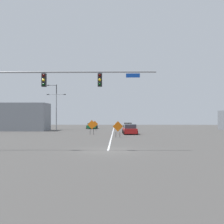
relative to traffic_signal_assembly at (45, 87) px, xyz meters
name	(u,v)px	position (x,y,z in m)	size (l,w,h in m)	color
ground	(108,151)	(4.99, 0.01, -5.09)	(126.47, 126.47, 0.00)	#4C4947
road_centre_stripe	(114,129)	(4.99, 35.14, -5.08)	(0.16, 70.26, 0.01)	white
traffic_signal_assembly	(45,87)	(0.00, 0.00, 0.00)	(13.47, 0.44, 6.79)	gray
street_lamp_mid_right	(56,105)	(-6.67, 32.75, -0.09)	(2.01, 0.24, 9.11)	black
street_lamp_far_left	(56,108)	(-6.39, 32.04, -0.74)	(3.79, 0.24, 7.20)	gray
construction_sign_right_shoulder	(118,127)	(5.81, 13.20, -3.77)	(1.33, 0.36, 2.09)	orange
construction_sign_median_far	(92,125)	(2.01, 18.24, -3.71)	(1.34, 0.23, 2.15)	orange
construction_sign_left_lane	(95,125)	(1.70, 27.05, -3.89)	(1.18, 0.09, 1.89)	orange
car_red_approaching	(130,129)	(7.66, 19.66, -4.38)	(2.25, 4.64, 1.50)	red
car_orange_mid	(128,126)	(8.14, 38.48, -4.46)	(2.15, 4.51, 1.29)	orange
car_green_distant	(92,126)	(0.30, 37.10, -4.48)	(2.17, 4.35, 1.24)	#196B38
roadside_building_west	(17,117)	(-13.14, 28.76, -2.52)	(11.70, 5.14, 5.14)	gray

